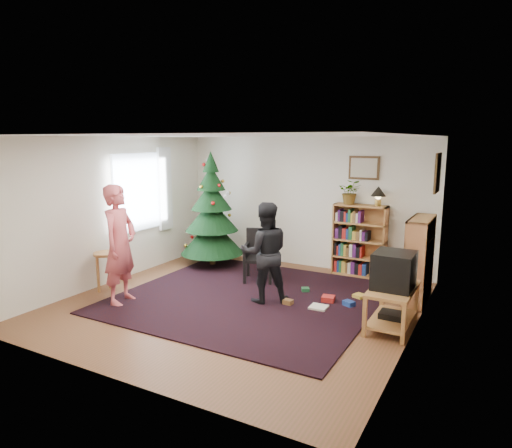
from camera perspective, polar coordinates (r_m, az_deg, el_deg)
The scene contains 23 objects.
floor at distance 7.00m, azimuth -2.22°, elevation -9.95°, with size 5.00×5.00×0.00m, color brown.
ceiling at distance 6.56m, azimuth -2.38°, elevation 10.98°, with size 5.00×5.00×0.00m, color white.
wall_back at distance 8.87m, azimuth 6.03°, elevation 2.72°, with size 5.00×0.02×2.50m, color silver.
wall_front at distance 4.75m, azimuth -18.04°, elevation -4.61°, with size 5.00×0.02×2.50m, color silver.
wall_left at distance 8.22m, azimuth -17.43°, elevation 1.66°, with size 0.02×5.00×2.50m, color silver.
wall_right at distance 5.81m, azimuth 19.37°, elevation -1.97°, with size 0.02×5.00×2.50m, color silver.
rug at distance 7.24m, azimuth -0.99°, elevation -9.16°, with size 3.80×3.60×0.02m, color black.
window_pane at distance 8.59m, azimuth -14.51°, elevation 3.86°, with size 0.04×1.20×1.40m, color silver.
curtain at distance 9.08m, azimuth -11.31°, elevation 4.34°, with size 0.06×0.35×1.60m, color silver.
picture_back at distance 8.41m, azimuth 13.36°, elevation 6.85°, with size 0.55×0.03×0.42m.
picture_right at distance 7.44m, azimuth 21.76°, elevation 5.95°, with size 0.03×0.50×0.60m.
christmas_tree at distance 8.92m, azimuth -5.55°, elevation 0.68°, with size 1.23×1.23×2.23m.
bookshelf_back at distance 8.45m, azimuth 12.80°, elevation -1.92°, with size 0.95×0.30×1.30m.
bookshelf_right at distance 7.35m, azimuth 19.72°, elevation -4.15°, with size 0.30×0.95×1.30m.
tv_stand at distance 6.31m, azimuth 16.64°, elevation -9.55°, with size 0.53×0.96×0.55m.
crt_tv at distance 6.17m, azimuth 16.84°, elevation -5.55°, with size 0.50×0.54×0.47m.
armchair at distance 8.01m, azimuth 0.69°, elevation -3.66°, with size 0.64×0.66×0.91m.
stool at distance 7.82m, azimuth -18.22°, elevation -4.44°, with size 0.39×0.39×0.65m.
person_standing at distance 7.10m, azimuth -16.65°, elevation -2.50°, with size 0.66×0.43×1.80m, color #C85055.
person_by_chair at distance 6.86m, azimuth 1.13°, elevation -3.62°, with size 0.75×0.58×1.54m, color black.
potted_plant at distance 8.37m, azimuth 11.72°, elevation 3.95°, with size 0.40×0.34×0.44m, color gray.
table_lamp at distance 8.24m, azimuth 15.05°, elevation 3.81°, with size 0.26×0.26×0.35m.
floor_clutter at distance 7.13m, azimuth 8.58°, elevation -9.35°, with size 1.06×1.00×0.08m.
Camera 1 is at (3.38, -5.62, 2.45)m, focal length 32.00 mm.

